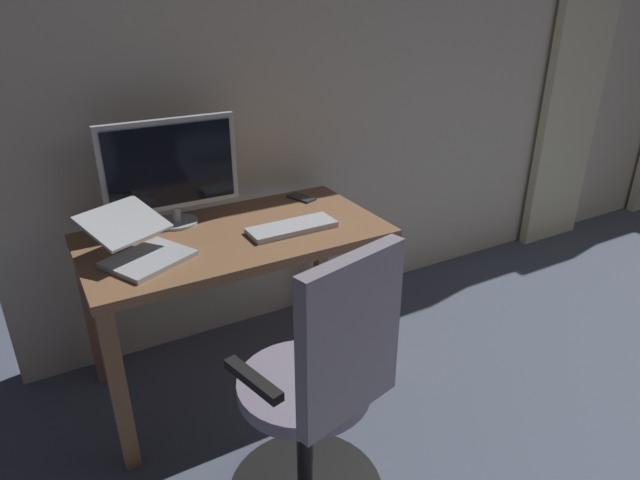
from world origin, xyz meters
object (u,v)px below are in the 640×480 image
at_px(cell_phone_face_up, 301,198).
at_px(computer_monitor, 171,168).
at_px(computer_keyboard, 292,227).
at_px(desk, 236,254).
at_px(office_chair, 319,403).
at_px(laptop, 139,245).

bearing_deg(cell_phone_face_up, computer_monitor, -19.94).
distance_m(computer_monitor, computer_keyboard, 0.57).
xyz_separation_m(computer_keyboard, cell_phone_face_up, (-0.22, -0.32, -0.01)).
bearing_deg(cell_phone_face_up, desk, 6.75).
relative_size(desk, computer_keyboard, 3.30).
distance_m(office_chair, laptop, 0.92).
distance_m(desk, cell_phone_face_up, 0.51).
height_order(computer_keyboard, laptop, laptop).
bearing_deg(computer_monitor, computer_keyboard, 141.68).
xyz_separation_m(desk, computer_keyboard, (-0.22, 0.10, 0.12)).
relative_size(desk, office_chair, 1.20).
bearing_deg(laptop, computer_monitor, -155.13).
distance_m(office_chair, computer_keyboard, 0.85).
bearing_deg(computer_monitor, desk, 129.63).
height_order(desk, cell_phone_face_up, cell_phone_face_up).
bearing_deg(office_chair, desk, 71.79).
xyz_separation_m(laptop, cell_phone_face_up, (-0.85, -0.28, -0.05)).
relative_size(office_chair, computer_monitor, 1.82).
height_order(computer_monitor, computer_keyboard, computer_monitor).
distance_m(computer_monitor, cell_phone_face_up, 0.67).
bearing_deg(desk, office_chair, 85.44).
relative_size(desk, cell_phone_face_up, 8.86).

